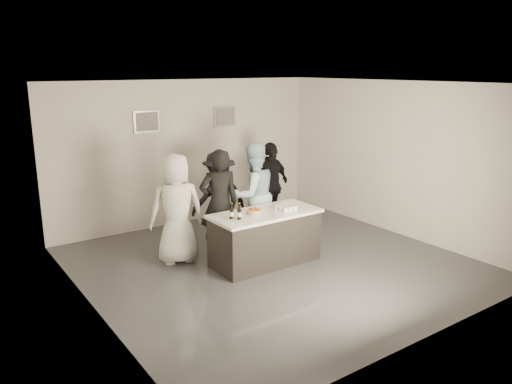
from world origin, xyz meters
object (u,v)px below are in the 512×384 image
Objects in this scene: person_main_black at (219,204)px; person_main_blue at (253,195)px; person_guest_right at (271,185)px; person_guest_left at (177,209)px; cake at (254,212)px; person_guest_back at (219,196)px; beer_bottle_a at (232,211)px; beer_bottle_b at (239,212)px; bar_counter at (265,238)px.

person_main_black is 0.99× the size of person_main_blue.
person_guest_left is at bearing -2.83° from person_guest_right.
person_main_blue is (0.56, 0.84, 0.03)m from cake.
person_guest_back is at bearing -14.02° from person_guest_right.
cake is 0.45m from beer_bottle_a.
beer_bottle_b is 0.82m from person_main_black.
beer_bottle_a is at bearing 21.36° from person_guest_right.
person_guest_left is 1.05× the size of person_guest_right.
person_main_blue is at bearing 56.37° from cake.
person_guest_right reaches higher than beer_bottle_b.
person_main_black is at bearing 178.07° from person_guest_left.
bar_counter is at bearing 94.11° from person_guest_back.
beer_bottle_a is at bearing 132.48° from person_guest_left.
beer_bottle_b is 0.13× the size of person_main_blue.
cake is 1.01m from person_main_blue.
person_guest_right is (1.93, 1.53, -0.14)m from beer_bottle_a.
person_guest_back is at bearing -58.15° from person_main_blue.
bar_counter is 7.15× the size of beer_bottle_a.
beer_bottle_a is 0.14× the size of person_guest_left.
person_main_blue is (0.80, 0.14, 0.01)m from person_main_black.
beer_bottle_b is 2.46m from person_guest_right.
person_guest_right is at bearing 41.45° from beer_bottle_b.
person_main_black is (-0.46, 0.72, 0.51)m from bar_counter.
person_main_black is 0.87m from person_guest_back.
person_guest_left reaches higher than cake.
beer_bottle_a is at bearing 89.67° from person_main_black.
cake is 0.38m from beer_bottle_b.
bar_counter is at bearing 138.14° from person_main_black.
person_main_blue reaches higher than person_main_black.
bar_counter is 0.88m from beer_bottle_a.
person_main_blue reaches higher than person_guest_right.
person_guest_right is at bearing -142.62° from person_main_blue.
cake is at bearing 85.41° from person_guest_back.
beer_bottle_b is 0.15× the size of person_guest_right.
beer_bottle_a is 0.15× the size of person_guest_back.
cake is at bearing 1.66° from beer_bottle_a.
person_main_black is at bearing 8.09° from person_guest_right.
person_main_blue is 1.03× the size of person_guest_left.
cake is 0.13× the size of person_main_black.
beer_bottle_a is at bearing -179.60° from bar_counter.
person_main_black reaches higher than person_guest_left.
cake is at bearing 177.91° from bar_counter.
beer_bottle_b is at bearing 73.61° from person_guest_back.
bar_counter is 0.97× the size of person_main_black.
person_guest_left is 1.29m from person_guest_back.
person_main_black is 0.74m from person_guest_left.
person_guest_back is (-0.36, 0.61, -0.10)m from person_main_blue.
person_main_black reaches higher than person_guest_back.
beer_bottle_b is 0.14× the size of person_guest_left.
person_guest_right is 1.29m from person_guest_back.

